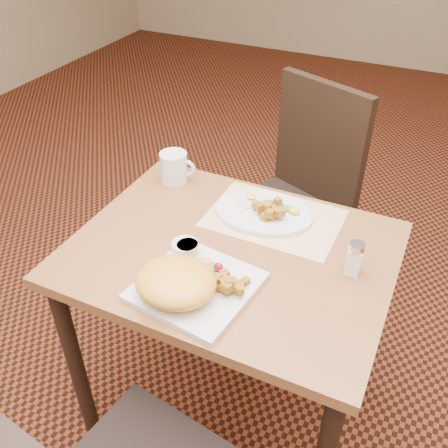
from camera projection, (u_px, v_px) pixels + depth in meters
ground at (229, 403)px, 1.87m from camera, size 8.00×8.00×0.00m
table at (231, 277)px, 1.49m from camera, size 0.90×0.70×0.75m
chair_far at (298, 190)px, 2.05m from camera, size 0.55×0.56×0.97m
placemat at (274, 218)px, 1.54m from camera, size 0.40×0.28×0.00m
plate_square at (197, 286)px, 1.29m from camera, size 0.31×0.31×0.02m
plate_oval at (264, 213)px, 1.54m from camera, size 0.33×0.26×0.02m
hollandaise_mound at (175, 282)px, 1.24m from camera, size 0.21×0.19×0.08m
ramekin at (185, 248)px, 1.36m from camera, size 0.08×0.07×0.04m
garnish_sq at (209, 264)px, 1.33m from camera, size 0.09×0.05×0.03m
fried_egg at (251, 200)px, 1.58m from camera, size 0.10×0.10×0.02m
garnish_ov at (292, 210)px, 1.53m from camera, size 0.06×0.04×0.02m
salt_shaker at (355, 258)px, 1.31m from camera, size 0.04×0.04×0.10m
coffee_mug at (175, 167)px, 1.69m from camera, size 0.12×0.09×0.10m
home_fries_sq at (226, 284)px, 1.26m from camera, size 0.12×0.09×0.04m
home_fries_ov at (269, 210)px, 1.52m from camera, size 0.12×0.10×0.04m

